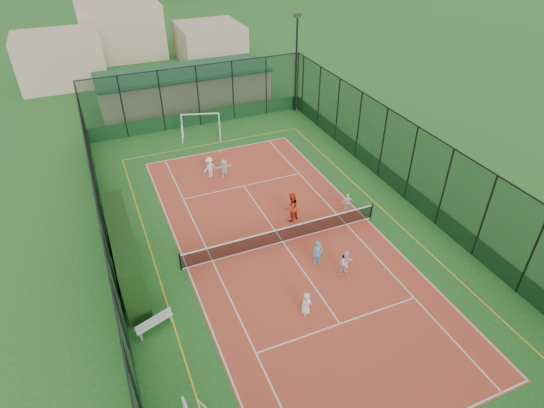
{
  "coord_description": "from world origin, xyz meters",
  "views": [
    {
      "loc": [
        -8.29,
        -18.01,
        16.2
      ],
      "look_at": [
        0.23,
        2.09,
        1.2
      ],
      "focal_mm": 30.0,
      "sensor_mm": 36.0,
      "label": 1
    }
  ],
  "objects": [
    {
      "name": "futsal_goal_far",
      "position": [
        -0.55,
        14.69,
        0.98
      ],
      "size": [
        3.16,
        1.73,
        1.96
      ],
      "primitive_type": null,
      "rotation": [
        0.0,
        0.0,
        -0.3
      ],
      "color": "white",
      "rests_on": "ground"
    },
    {
      "name": "floodlight_ne",
      "position": [
        8.6,
        16.6,
        4.12
      ],
      "size": [
        0.6,
        0.26,
        8.25
      ],
      "primitive_type": null,
      "color": "black",
      "rests_on": "ground"
    },
    {
      "name": "court_slab",
      "position": [
        0.0,
        0.0,
        0.01
      ],
      "size": [
        11.17,
        23.97,
        0.01
      ],
      "primitive_type": "cube",
      "color": "#C2402B",
      "rests_on": "ground"
    },
    {
      "name": "clubhouse",
      "position": [
        0.0,
        22.0,
        1.57
      ],
      "size": [
        15.2,
        7.2,
        3.15
      ],
      "primitive_type": null,
      "color": "tan",
      "rests_on": "ground"
    },
    {
      "name": "tennis_net",
      "position": [
        0.0,
        0.0,
        0.53
      ],
      "size": [
        11.67,
        0.12,
        1.06
      ],
      "primitive_type": null,
      "color": "black",
      "rests_on": "ground"
    },
    {
      "name": "perimeter_fence",
      "position": [
        0.0,
        0.0,
        2.5
      ],
      "size": [
        18.12,
        34.12,
        5.0
      ],
      "primitive_type": null,
      "color": "black",
      "rests_on": "ground"
    },
    {
      "name": "child_far_back",
      "position": [
        -0.79,
        8.04,
        0.68
      ],
      "size": [
        1.27,
        0.46,
        1.35
      ],
      "primitive_type": "imported",
      "rotation": [
        0.0,
        0.0,
        3.09
      ],
      "color": "white",
      "rests_on": "court_slab"
    },
    {
      "name": "child_near_left",
      "position": [
        -1.15,
        -5.2,
        0.63
      ],
      "size": [
        0.69,
        0.55,
        1.24
      ],
      "primitive_type": "imported",
      "rotation": [
        0.0,
        0.0,
        0.29
      ],
      "color": "white",
      "rests_on": "court_slab"
    },
    {
      "name": "hedge_left",
      "position": [
        -8.3,
        0.58,
        1.53
      ],
      "size": [
        1.05,
        7.0,
        3.06
      ],
      "primitive_type": "cube",
      "color": "black",
      "rests_on": "ground"
    },
    {
      "name": "white_bench",
      "position": [
        -7.8,
        -3.39,
        0.49
      ],
      "size": [
        1.81,
        1.04,
        0.99
      ],
      "primitive_type": null,
      "rotation": [
        0.0,
        0.0,
        0.34
      ],
      "color": "white",
      "rests_on": "ground"
    },
    {
      "name": "child_far_left",
      "position": [
        -1.71,
        8.47,
        0.74
      ],
      "size": [
        1.08,
        0.88,
        1.46
      ],
      "primitive_type": "imported",
      "rotation": [
        0.0,
        0.0,
        3.55
      ],
      "color": "white",
      "rests_on": "court_slab"
    },
    {
      "name": "tennis_balls",
      "position": [
        -0.05,
        1.25,
        0.04
      ],
      "size": [
        5.72,
        0.93,
        0.07
      ],
      "color": "#CCE033",
      "rests_on": "court_slab"
    },
    {
      "name": "child_near_mid",
      "position": [
        0.93,
        -2.36,
        0.74
      ],
      "size": [
        0.54,
        0.36,
        1.46
      ],
      "primitive_type": "imported",
      "rotation": [
        0.0,
        0.0,
        -0.02
      ],
      "color": "#519DE7",
      "rests_on": "court_slab"
    },
    {
      "name": "coach",
      "position": [
        1.31,
        1.7,
        0.93
      ],
      "size": [
        1.08,
        0.97,
        1.84
      ],
      "primitive_type": "imported",
      "rotation": [
        0.0,
        0.0,
        3.5
      ],
      "color": "red",
      "rests_on": "court_slab"
    },
    {
      "name": "ground",
      "position": [
        0.0,
        0.0,
        0.0
      ],
      "size": [
        300.0,
        300.0,
        0.0
      ],
      "primitive_type": "plane",
      "color": "#205B1F",
      "rests_on": "ground"
    },
    {
      "name": "child_near_right",
      "position": [
        1.88,
        -3.62,
        0.76
      ],
      "size": [
        0.78,
        0.64,
        1.5
      ],
      "primitive_type": "imported",
      "rotation": [
        0.0,
        0.0,
        0.1
      ],
      "color": "silver",
      "rests_on": "court_slab"
    },
    {
      "name": "child_far_right",
      "position": [
        4.83,
        1.2,
        0.63
      ],
      "size": [
        0.75,
        0.37,
        1.25
      ],
      "primitive_type": "imported",
      "rotation": [
        0.0,
        0.0,
        3.05
      ],
      "color": "white",
      "rests_on": "court_slab"
    }
  ]
}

